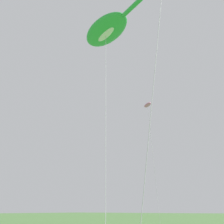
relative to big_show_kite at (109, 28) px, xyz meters
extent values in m
ellipsoid|color=green|center=(0.10, 0.32, 0.03)|extent=(3.33, 4.53, 0.81)
ellipsoid|color=white|center=(0.10, 0.32, -0.34)|extent=(1.03, 1.86, 0.29)
cylinder|color=#B2B2B7|center=(-1.32, -0.82, -7.19)|extent=(2.88, 2.32, 13.62)
ellipsoid|color=pink|center=(10.94, 2.46, -1.37)|extent=(1.41, 1.43, 0.49)
cylinder|color=#B2B2B7|center=(10.39, 1.98, -7.68)|extent=(1.12, 0.99, 12.63)
camera|label=1|loc=(-10.41, -7.65, -12.36)|focal=36.40mm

